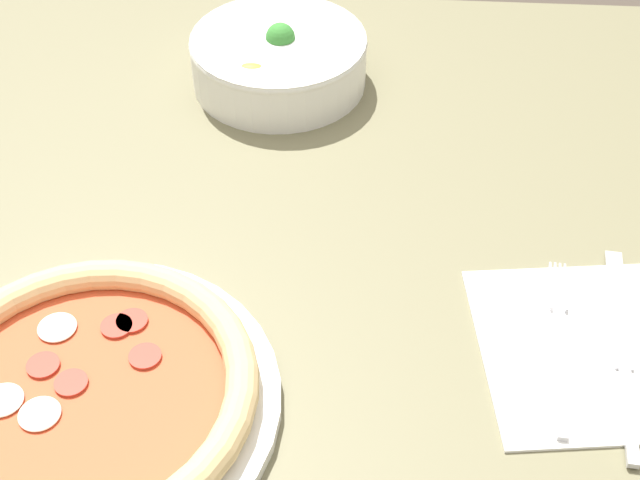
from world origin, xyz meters
The scene contains 6 objects.
dining_table centered at (0.00, 0.00, 0.64)m, with size 1.19×0.92×0.74m.
pizza centered at (0.03, -0.19, 0.76)m, with size 0.30×0.30×0.04m.
bowl centered at (0.13, 0.26, 0.78)m, with size 0.19×0.19×0.07m.
napkin centered at (0.43, -0.11, 0.74)m, with size 0.21×0.21×0.00m.
fork centered at (0.40, -0.11, 0.75)m, with size 0.03×0.18×0.00m.
knife centered at (0.45, -0.12, 0.75)m, with size 0.03×0.22×0.01m.
Camera 1 is at (0.23, -0.58, 1.31)m, focal length 50.00 mm.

